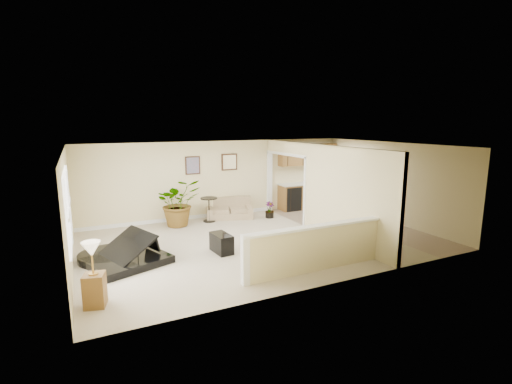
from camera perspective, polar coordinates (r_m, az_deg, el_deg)
name	(u,v)px	position (r m, az deg, el deg)	size (l,w,h in m)	color
floor	(261,241)	(9.93, 0.82, -7.47)	(9.00, 9.00, 0.00)	beige
back_wall	(221,179)	(12.33, -5.43, 2.02)	(9.00, 0.04, 2.50)	beige
front_wall	(333,222)	(7.13, 11.76, -4.52)	(9.00, 0.04, 2.50)	beige
left_wall	(68,212)	(8.64, -26.95, -2.83)	(0.04, 6.00, 2.50)	beige
right_wall	(390,182)	(12.28, 19.95, 1.40)	(0.04, 6.00, 2.50)	beige
ceiling	(262,146)	(9.46, 0.86, 7.08)	(9.00, 6.00, 0.04)	white
kitchen_vinyl	(354,226)	(11.63, 14.89, -5.10)	(2.70, 6.00, 0.01)	#978A66
interior_partition	(313,189)	(10.74, 8.84, 0.50)	(0.18, 5.99, 2.50)	beige
pony_half_wall	(314,247)	(7.93, 8.89, -8.40)	(3.42, 0.22, 1.00)	beige
left_window	(68,208)	(8.10, -27.00, -2.20)	(0.05, 2.15, 1.45)	white
wall_art_left	(193,165)	(11.95, -9.71, 4.06)	(0.48, 0.04, 0.58)	#3D2516
wall_mirror	(229,162)	(12.34, -4.12, 4.63)	(0.55, 0.04, 0.55)	#3D2516
kitchen_cabinets	(306,184)	(13.60, 7.70, 1.16)	(2.36, 0.65, 2.33)	brown
piano	(124,235)	(8.78, -19.67, -6.32)	(2.19, 2.16, 1.49)	black
piano_bench	(221,243)	(9.05, -5.34, -7.84)	(0.35, 0.68, 0.46)	black
loveseat	(229,208)	(12.26, -4.21, -2.42)	(1.72, 1.26, 0.85)	tan
accent_table	(209,206)	(11.76, -7.25, -2.20)	(0.53, 0.53, 0.77)	black
palm_plant	(179,203)	(11.40, -11.83, -1.65)	(1.33, 1.16, 1.44)	black
small_plant	(270,211)	(12.20, 2.10, -2.93)	(0.31, 0.31, 0.53)	black
lamp_stand	(94,279)	(6.97, -23.68, -12.21)	(0.41, 0.41, 1.15)	brown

